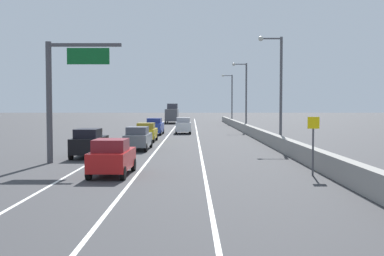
{
  "coord_description": "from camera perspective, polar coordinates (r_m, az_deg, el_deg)",
  "views": [
    {
      "loc": [
        0.85,
        -4.65,
        3.58
      ],
      "look_at": [
        0.66,
        35.17,
        1.64
      ],
      "focal_mm": 43.41,
      "sensor_mm": 36.0,
      "label": 1
    }
  ],
  "objects": [
    {
      "name": "overhead_sign_gantry",
      "position": [
        29.85,
        -15.55,
        4.89
      ],
      "size": [
        4.68,
        0.36,
        7.5
      ],
      "color": "#47474C",
      "rests_on": "ground_plane"
    },
    {
      "name": "car_black_4",
      "position": [
        32.91,
        -12.23,
        -1.79
      ],
      "size": [
        1.88,
        4.71,
        1.98
      ],
      "color": "black",
      "rests_on": "ground_plane"
    },
    {
      "name": "lane_stripe_right",
      "position": [
        59.76,
        0.89,
        -0.64
      ],
      "size": [
        0.16,
        130.0,
        0.0
      ],
      "primitive_type": "cube",
      "color": "silver",
      "rests_on": "ground_plane"
    },
    {
      "name": "box_truck",
      "position": [
        94.03,
        -2.21,
        1.7
      ],
      "size": [
        2.49,
        9.27,
        3.96
      ],
      "color": "#4C4C51",
      "rests_on": "ground_plane"
    },
    {
      "name": "lamp_post_right_second",
      "position": [
        41.49,
        10.78,
        5.47
      ],
      "size": [
        2.14,
        0.44,
        9.63
      ],
      "color": "#4C4C51",
      "rests_on": "ground_plane"
    },
    {
      "name": "car_blue_3",
      "position": [
        56.67,
        -4.33,
        0.19
      ],
      "size": [
        2.05,
        4.53,
        2.04
      ],
      "color": "#1E389E",
      "rests_on": "ground_plane"
    },
    {
      "name": "lane_stripe_center",
      "position": [
        59.83,
        -2.47,
        -0.64
      ],
      "size": [
        0.16,
        130.0,
        0.0
      ],
      "primitive_type": "cube",
      "color": "silver",
      "rests_on": "ground_plane"
    },
    {
      "name": "car_gray_5",
      "position": [
        37.58,
        -6.37,
        -1.26
      ],
      "size": [
        1.94,
        4.69,
        1.88
      ],
      "color": "slate",
      "rests_on": "ground_plane"
    },
    {
      "name": "jersey_barrier_right",
      "position": [
        45.31,
        9.24,
        -1.08
      ],
      "size": [
        0.6,
        120.0,
        1.1
      ],
      "primitive_type": "cube",
      "color": "gray",
      "rests_on": "ground_plane"
    },
    {
      "name": "car_white_0",
      "position": [
        59.0,
        -0.84,
        0.3
      ],
      "size": [
        2.07,
        4.54,
        2.04
      ],
      "color": "white",
      "rests_on": "ground_plane"
    },
    {
      "name": "lamp_post_right_third",
      "position": [
        66.39,
        6.71,
        4.48
      ],
      "size": [
        2.14,
        0.44,
        9.63
      ],
      "color": "#4C4C51",
      "rests_on": "ground_plane"
    },
    {
      "name": "ground_plane",
      "position": [
        68.75,
        -0.44,
        -0.2
      ],
      "size": [
        320.0,
        320.0,
        0.0
      ],
      "primitive_type": "plane",
      "color": "#38383A"
    },
    {
      "name": "car_yellow_1",
      "position": [
        46.11,
        -5.36,
        -0.52
      ],
      "size": [
        1.97,
        4.14,
        1.87
      ],
      "color": "gold",
      "rests_on": "ground_plane"
    },
    {
      "name": "lamp_post_right_fourth",
      "position": [
        91.47,
        5.03,
        4.02
      ],
      "size": [
        2.14,
        0.44,
        9.63
      ],
      "color": "#4C4C51",
      "rests_on": "ground_plane"
    },
    {
      "name": "speed_advisory_sign",
      "position": [
        24.39,
        14.92,
        -1.58
      ],
      "size": [
        0.6,
        0.11,
        3.0
      ],
      "color": "#4C4C51",
      "rests_on": "ground_plane"
    },
    {
      "name": "lane_stripe_left",
      "position": [
        60.1,
        -5.8,
        -0.64
      ],
      "size": [
        0.16,
        130.0,
        0.0
      ],
      "primitive_type": "cube",
      "color": "silver",
      "rests_on": "ground_plane"
    },
    {
      "name": "car_red_2",
      "position": [
        24.07,
        -9.53,
        -3.55
      ],
      "size": [
        1.98,
        4.17,
        1.88
      ],
      "color": "red",
      "rests_on": "ground_plane"
    }
  ]
}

